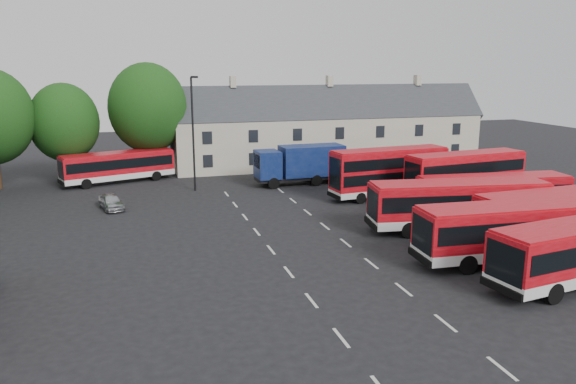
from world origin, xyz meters
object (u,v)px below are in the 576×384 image
bus_dd_south (465,175)px  silver_car (111,202)px  box_truck (301,163)px  lamppost (193,131)px

bus_dd_south → silver_car: bus_dd_south is taller
bus_dd_south → box_truck: 15.39m
bus_dd_south → box_truck: (-10.65, 11.11, -0.34)m
bus_dd_south → box_truck: bearing=126.9°
box_truck → silver_car: (-17.41, -4.92, -1.47)m
bus_dd_south → silver_car: size_ratio=2.93×
lamppost → silver_car: bearing=-146.2°
box_truck → lamppost: bearing=178.2°
silver_car → lamppost: size_ratio=0.35×
silver_car → lamppost: bearing=18.8°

